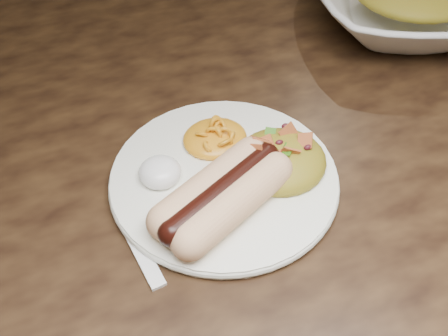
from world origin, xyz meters
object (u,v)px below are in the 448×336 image
object	(u,v)px
plate	(224,178)
fork	(139,248)
table	(203,168)
serving_bowl	(410,0)

from	to	relation	value
plate	fork	size ratio (longest dim) A/B	1.93
table	serving_bowl	size ratio (longest dim) A/B	5.21
serving_bowl	table	bearing A→B (deg)	-165.41
fork	table	bearing A→B (deg)	45.84
plate	serving_bowl	world-z (taller)	serving_bowl
plate	table	bearing A→B (deg)	83.87
table	serving_bowl	xyz separation A→B (m)	(0.37, 0.10, 0.13)
table	serving_bowl	distance (m)	0.40
table	fork	xyz separation A→B (m)	(-0.12, -0.16, 0.09)
plate	serving_bowl	distance (m)	0.43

